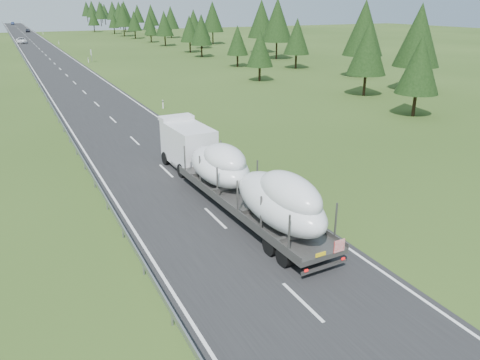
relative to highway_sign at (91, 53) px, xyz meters
name	(u,v)px	position (x,y,z in m)	size (l,w,h in m)	color
ground	(215,218)	(-7.20, -80.00, -1.81)	(400.00, 400.00, 0.00)	#2C4416
road_surface	(45,55)	(-7.20, 20.00, -1.80)	(10.00, 400.00, 0.02)	black
guardrail	(21,53)	(-12.50, 19.94, -1.21)	(0.10, 400.00, 0.76)	slate
marker_posts	(50,37)	(-0.70, 75.00, -1.27)	(0.13, 350.08, 1.00)	silver
highway_sign	(91,53)	(0.00, 0.00, 0.00)	(0.08, 0.90, 2.60)	slate
tree_line_right	(174,18)	(33.78, 44.86, 5.36)	(28.03, 327.78, 12.64)	black
boat_truck	(234,173)	(-5.49, -78.93, 0.33)	(3.31, 19.39, 3.96)	silver
distant_van	(21,40)	(-10.35, 58.96, -0.98)	(2.73, 5.93, 1.65)	white
distant_car_dark	(28,31)	(-4.98, 118.24, -1.13)	(1.60, 3.97, 1.35)	black
distant_car_blue	(13,23)	(-7.78, 198.45, -1.09)	(1.52, 4.36, 1.44)	#182445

